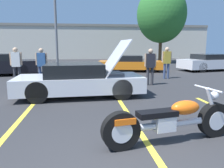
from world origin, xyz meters
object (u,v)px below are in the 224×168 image
(tree_background, at_px, (161,14))
(show_car_hood_open, at_px, (80,80))
(light_pole, at_px, (56,6))
(spectator_near_motorcycle, at_px, (150,64))
(parked_car_mid_row, at_px, (130,63))
(spectator_by_show_car, at_px, (167,60))
(spectator_far_lot, at_px, (42,63))
(parked_car_right_row, at_px, (211,62))
(motorcycle, at_px, (171,121))
(spectator_midground, at_px, (16,63))

(tree_background, relative_size, show_car_hood_open, 1.73)
(light_pole, bearing_deg, spectator_near_motorcycle, -57.90)
(parked_car_mid_row, relative_size, spectator_by_show_car, 2.75)
(show_car_hood_open, xyz_separation_m, spectator_by_show_car, (4.42, 3.50, 0.41))
(spectator_far_lot, bearing_deg, light_pole, 89.79)
(parked_car_right_row, xyz_separation_m, parked_car_mid_row, (-5.72, 0.32, -0.04))
(show_car_hood_open, distance_m, parked_car_right_row, 11.20)
(show_car_hood_open, bearing_deg, parked_car_mid_row, 62.93)
(motorcycle, height_order, parked_car_mid_row, parked_car_mid_row)
(show_car_hood_open, distance_m, parked_car_mid_row, 7.78)
(light_pole, relative_size, parked_car_right_row, 1.74)
(light_pole, xyz_separation_m, spectator_midground, (-1.07, -6.68, -3.52))
(parked_car_mid_row, bearing_deg, light_pole, 167.23)
(tree_background, height_order, motorcycle, tree_background)
(parked_car_right_row, bearing_deg, light_pole, 155.77)
(light_pole, height_order, spectator_far_lot, light_pole)
(parked_car_right_row, bearing_deg, tree_background, 89.09)
(motorcycle, bearing_deg, parked_car_mid_row, 72.01)
(spectator_near_motorcycle, bearing_deg, parked_car_mid_row, 87.83)
(motorcycle, xyz_separation_m, show_car_hood_open, (-1.65, 3.92, 0.16))
(motorcycle, bearing_deg, spectator_far_lot, 106.90)
(parked_car_mid_row, height_order, spectator_by_show_car, spectator_by_show_car)
(parked_car_right_row, relative_size, spectator_midground, 2.88)
(parked_car_mid_row, xyz_separation_m, spectator_by_show_car, (1.22, -3.59, 0.45))
(parked_car_right_row, bearing_deg, parked_car_mid_row, 166.13)
(parked_car_right_row, xyz_separation_m, spectator_midground, (-11.76, -4.11, 0.41))
(motorcycle, distance_m, spectator_far_lot, 7.64)
(spectator_far_lot, bearing_deg, spectator_midground, -168.56)
(motorcycle, bearing_deg, tree_background, 61.16)
(motorcycle, relative_size, spectator_by_show_car, 1.55)
(spectator_near_motorcycle, distance_m, spectator_far_lot, 4.93)
(tree_background, bearing_deg, parked_car_mid_row, -123.91)
(light_pole, distance_m, spectator_midground, 7.63)
(light_pole, bearing_deg, spectator_by_show_car, -43.39)
(motorcycle, height_order, spectator_near_motorcycle, spectator_near_motorcycle)
(tree_background, bearing_deg, show_car_hood_open, -119.21)
(light_pole, distance_m, spectator_near_motorcycle, 9.66)
(light_pole, distance_m, parked_car_mid_row, 6.75)
(tree_background, height_order, spectator_near_motorcycle, tree_background)
(motorcycle, height_order, parked_car_right_row, parked_car_right_row)
(tree_background, relative_size, motorcycle, 2.93)
(spectator_near_motorcycle, xyz_separation_m, spectator_far_lot, (-4.79, 1.13, 0.01))
(parked_car_right_row, height_order, spectator_near_motorcycle, spectator_near_motorcycle)
(tree_background, bearing_deg, spectator_midground, -133.47)
(tree_background, height_order, spectator_midground, tree_background)
(spectator_midground, bearing_deg, parked_car_mid_row, 36.20)
(motorcycle, xyz_separation_m, parked_car_mid_row, (1.56, 11.01, 0.12))
(tree_background, relative_size, spectator_near_motorcycle, 4.68)
(motorcycle, xyz_separation_m, spectator_near_motorcycle, (1.35, 5.66, 0.54))
(tree_background, distance_m, spectator_midground, 15.79)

